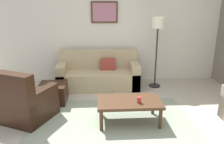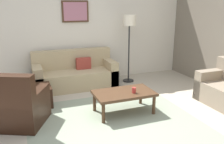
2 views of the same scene
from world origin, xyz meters
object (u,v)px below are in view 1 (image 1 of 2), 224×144
at_px(framed_artwork, 104,12).
at_px(ottoman, 53,93).
at_px(coffee_table, 129,103).
at_px(cup, 139,100).
at_px(couch_main, 99,74).
at_px(lamp_standing, 158,30).
at_px(armchair_leather, 24,104).

bearing_deg(framed_artwork, ottoman, -130.97).
distance_m(coffee_table, cup, 0.21).
height_order(couch_main, lamp_standing, lamp_standing).
height_order(armchair_leather, lamp_standing, lamp_standing).
relative_size(couch_main, lamp_standing, 1.14).
distance_m(armchair_leather, ottoman, 0.83).
bearing_deg(framed_artwork, cup, -77.90).
distance_m(cup, framed_artwork, 2.74).
relative_size(couch_main, coffee_table, 1.77).
height_order(coffee_table, cup, cup).
bearing_deg(cup, armchair_leather, 171.91).
relative_size(couch_main, cup, 18.94).
relative_size(ottoman, lamp_standing, 0.33).
height_order(cup, lamp_standing, lamp_standing).
distance_m(couch_main, coffee_table, 1.91).
bearing_deg(ottoman, lamp_standing, 18.36).
relative_size(armchair_leather, ottoman, 1.90).
height_order(couch_main, cup, couch_main).
xyz_separation_m(cup, framed_artwork, (-0.50, 2.34, 1.33)).
distance_m(couch_main, cup, 2.06).
xyz_separation_m(ottoman, cup, (1.64, -1.03, 0.26)).
height_order(armchair_leather, coffee_table, armchair_leather).
bearing_deg(armchair_leather, coffee_table, -5.36).
height_order(armchair_leather, framed_artwork, framed_artwork).
bearing_deg(cup, couch_main, 109.09).
height_order(ottoman, coffee_table, coffee_table).
relative_size(ottoman, cup, 5.44).
bearing_deg(lamp_standing, coffee_table, -117.32).
relative_size(coffee_table, framed_artwork, 1.66).
xyz_separation_m(ottoman, coffee_table, (1.49, -0.92, 0.16)).
relative_size(armchair_leather, coffee_table, 0.97).
bearing_deg(cup, ottoman, 147.80).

